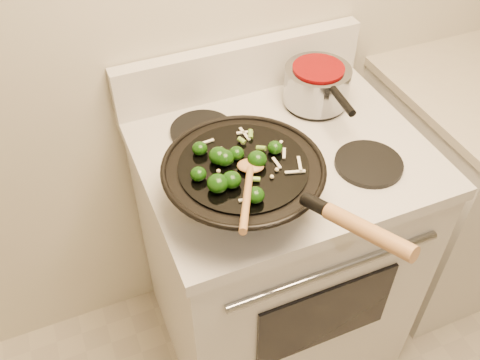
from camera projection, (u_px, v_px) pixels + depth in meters
name	position (u px, v px, depth m)	size (l,w,h in m)	color
stove	(275.00, 250.00, 1.78)	(0.78, 0.67, 1.08)	silver
counter_unit	(476.00, 178.00, 2.05)	(0.79, 0.62, 0.91)	silver
wok	(245.00, 182.00, 1.26)	(0.38, 0.62, 0.22)	black
stirfry	(232.00, 166.00, 1.20)	(0.26, 0.26, 0.04)	#0F3408
wooden_spoon	(249.00, 182.00, 1.14)	(0.16, 0.27, 0.09)	#A47141
saucepan	(317.00, 84.00, 1.56)	(0.19, 0.31, 0.11)	gray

